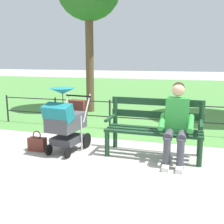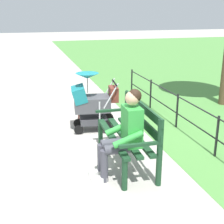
{
  "view_description": "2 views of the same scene",
  "coord_description": "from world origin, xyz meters",
  "px_view_note": "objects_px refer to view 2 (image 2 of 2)",
  "views": [
    {
      "loc": [
        -1.03,
        4.35,
        1.65
      ],
      "look_at": [
        0.21,
        0.01,
        0.74
      ],
      "focal_mm": 43.03,
      "sensor_mm": 36.0,
      "label": 1
    },
    {
      "loc": [
        -4.77,
        1.37,
        2.29
      ],
      "look_at": [
        0.19,
        -0.01,
        0.62
      ],
      "focal_mm": 50.7,
      "sensor_mm": 36.0,
      "label": 2
    }
  ],
  "objects_px": {
    "handbag": "(82,116)",
    "stroller": "(92,101)",
    "park_bench": "(131,131)",
    "person_on_bench": "(124,132)"
  },
  "relations": [
    {
      "from": "stroller",
      "to": "park_bench",
      "type": "bearing_deg",
      "value": -169.4
    },
    {
      "from": "park_bench",
      "to": "handbag",
      "type": "bearing_deg",
      "value": 10.52
    },
    {
      "from": "park_bench",
      "to": "stroller",
      "type": "xyz_separation_m",
      "value": [
        1.51,
        0.28,
        0.07
      ]
    },
    {
      "from": "park_bench",
      "to": "person_on_bench",
      "type": "relative_size",
      "value": 1.26
    },
    {
      "from": "person_on_bench",
      "to": "stroller",
      "type": "distance_m",
      "value": 1.88
    },
    {
      "from": "park_bench",
      "to": "stroller",
      "type": "relative_size",
      "value": 1.4
    },
    {
      "from": "handbag",
      "to": "person_on_bench",
      "type": "bearing_deg",
      "value": -176.26
    },
    {
      "from": "handbag",
      "to": "stroller",
      "type": "bearing_deg",
      "value": -169.71
    },
    {
      "from": "person_on_bench",
      "to": "handbag",
      "type": "height_order",
      "value": "person_on_bench"
    },
    {
      "from": "park_bench",
      "to": "person_on_bench",
      "type": "xyz_separation_m",
      "value": [
        -0.37,
        0.22,
        0.15
      ]
    }
  ]
}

